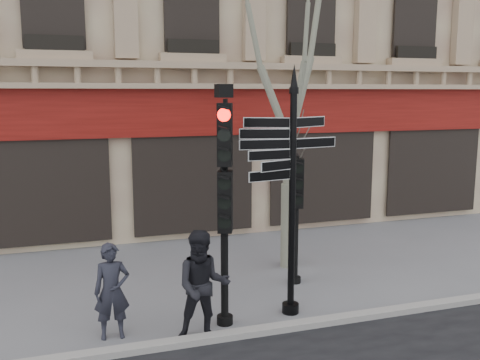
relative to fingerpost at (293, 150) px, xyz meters
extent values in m
plane|color=slate|center=(-0.53, 0.72, -3.11)|extent=(80.00, 80.00, 0.00)
cube|color=gray|center=(-0.53, -0.68, -3.05)|extent=(80.00, 0.25, 0.12)
cube|color=#5C0D09|center=(-0.53, 5.60, 0.49)|extent=(28.00, 0.25, 1.30)
cube|color=tan|center=(-0.53, 5.37, 1.46)|extent=(28.00, 0.35, 0.74)
cylinder|color=black|center=(0.00, 0.00, -1.06)|extent=(0.13, 0.13, 4.11)
cylinder|color=black|center=(0.00, 0.00, -3.02)|extent=(0.32, 0.32, 0.18)
cone|color=black|center=(0.00, 0.00, 1.32)|extent=(0.14, 0.14, 0.41)
cylinder|color=black|center=(-1.33, -0.09, -1.15)|extent=(0.13, 0.13, 3.93)
cylinder|color=black|center=(-1.33, -0.09, -3.04)|extent=(0.29, 0.29, 0.16)
cube|color=black|center=(-1.33, -0.09, -0.84)|extent=(0.56, 0.48, 1.07)
cube|color=black|center=(-1.33, -0.09, 0.31)|extent=(0.56, 0.48, 1.07)
sphere|color=#FF0C05|center=(-1.33, -0.09, 0.60)|extent=(0.22, 0.22, 0.22)
cube|color=black|center=(-1.33, -0.09, 1.05)|extent=(0.34, 0.38, 0.22)
cylinder|color=black|center=(0.74, 1.46, -1.74)|extent=(0.13, 0.13, 2.76)
cylinder|color=black|center=(0.74, 1.46, -3.04)|extent=(0.29, 0.29, 0.15)
cube|color=black|center=(0.74, 1.46, -0.88)|extent=(0.55, 0.47, 1.05)
cylinder|color=gray|center=(1.02, 2.53, -2.11)|extent=(0.33, 0.33, 2.01)
cylinder|color=gray|center=(1.02, 2.53, -0.55)|extent=(0.26, 0.26, 1.28)
imported|color=#20212B|center=(-3.29, 0.00, -2.29)|extent=(0.61, 0.41, 1.65)
imported|color=black|center=(-1.85, -0.58, -2.16)|extent=(1.04, 0.88, 1.90)
camera|label=1|loc=(-3.91, -8.83, 1.03)|focal=40.00mm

